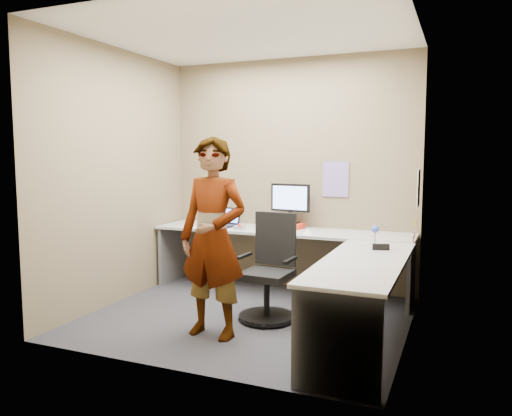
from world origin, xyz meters
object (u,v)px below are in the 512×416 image
at_px(desk, 302,254).
at_px(person, 213,238).
at_px(office_chair, 269,277).
at_px(monitor, 290,200).

bearing_deg(desk, person, -118.66).
distance_m(desk, office_chair, 0.44).
relative_size(desk, monitor, 6.20).
bearing_deg(person, desk, 65.86).
height_order(desk, office_chair, office_chair).
xyz_separation_m(monitor, person, (-0.13, -1.69, -0.19)).
distance_m(desk, person, 1.10).
xyz_separation_m(desk, monitor, (-0.38, 0.75, 0.47)).
bearing_deg(desk, monitor, 116.90).
height_order(desk, person, person).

